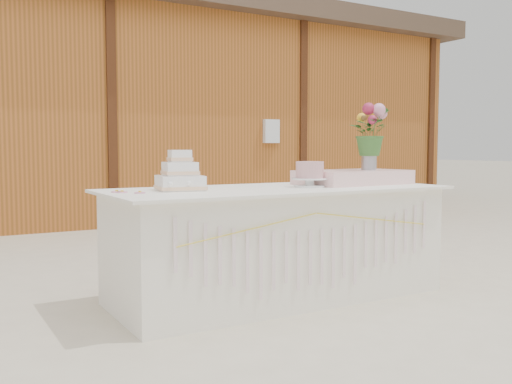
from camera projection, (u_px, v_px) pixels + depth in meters
ground at (277, 297)px, 4.01m from camera, size 80.00×80.00×0.00m
barn at (75, 109)px, 9.04m from camera, size 12.60×4.60×3.30m
cake_table at (278, 242)px, 3.98m from camera, size 2.40×1.00×0.77m
wedding_cake at (180, 177)px, 3.69m from camera, size 0.34×0.34×0.26m
pink_cake_stand at (310, 173)px, 4.01m from camera, size 0.25×0.25×0.18m
satin_runner at (353, 177)px, 4.35m from camera, size 0.87×0.55×0.11m
flower_vase at (369, 160)px, 4.39m from camera, size 0.12×0.12×0.16m
bouquet at (369, 126)px, 4.38m from camera, size 0.43×0.41×0.36m
loose_flowers at (127, 192)px, 3.47m from camera, size 0.16×0.33×0.02m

